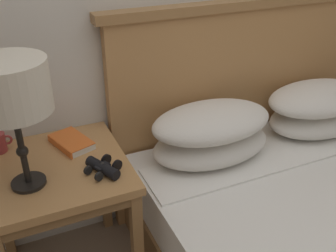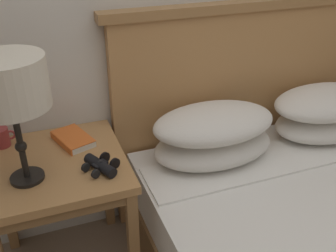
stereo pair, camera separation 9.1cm
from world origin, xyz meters
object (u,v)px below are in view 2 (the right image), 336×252
object	(u,v)px
table_lamp	(8,86)
nightstand	(57,178)
book_on_nightstand	(73,139)
binoculars_pair	(101,165)
coffee_mug	(1,137)

from	to	relation	value
table_lamp	nightstand	bearing A→B (deg)	38.43
nightstand	book_on_nightstand	distance (m)	0.19
table_lamp	binoculars_pair	world-z (taller)	table_lamp
binoculars_pair	coffee_mug	distance (m)	0.50
book_on_nightstand	coffee_mug	bearing A→B (deg)	165.04
table_lamp	coffee_mug	xyz separation A→B (m)	(-0.09, 0.29, -0.35)
nightstand	binoculars_pair	world-z (taller)	binoculars_pair
table_lamp	coffee_mug	distance (m)	0.46
nightstand	binoculars_pair	xyz separation A→B (m)	(0.17, -0.13, 0.11)
nightstand	binoculars_pair	size ratio (longest dim) A/B	3.89
nightstand	book_on_nightstand	size ratio (longest dim) A/B	2.70
table_lamp	book_on_nightstand	xyz separation A→B (m)	(0.21, 0.21, -0.37)
table_lamp	coffee_mug	bearing A→B (deg)	106.94
binoculars_pair	table_lamp	bearing A→B (deg)	171.38
nightstand	coffee_mug	size ratio (longest dim) A/B	6.12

